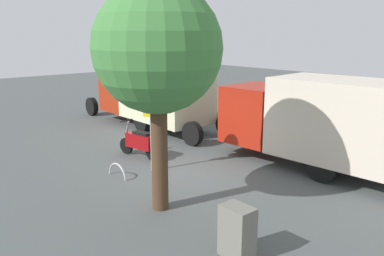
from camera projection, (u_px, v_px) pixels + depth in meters
name	position (u px, v px, depth m)	size (l,w,h in m)	color
ground_plane	(179.00, 174.00, 11.68)	(60.00, 60.00, 0.00)	#484D4C
box_truck_near	(323.00, 119.00, 11.78)	(8.45, 2.69, 2.80)	black
box_truck_far	(153.00, 89.00, 17.32)	(7.37, 2.21, 3.02)	black
motorcycle	(140.00, 142.00, 13.15)	(1.80, 0.65, 1.20)	black
stop_sign	(151.00, 108.00, 11.53)	(0.71, 0.33, 2.91)	#9E9EA3
street_tree	(157.00, 50.00, 8.54)	(2.86, 2.86, 5.18)	#47301E
utility_cabinet	(237.00, 232.00, 7.27)	(0.62, 0.42, 1.00)	slate
bike_rack_hoop	(117.00, 177.00, 11.44)	(0.85, 0.85, 0.05)	#B7B7BC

